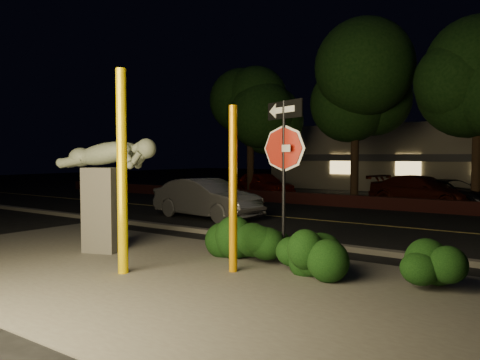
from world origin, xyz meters
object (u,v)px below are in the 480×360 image
at_px(silver_sedan, 207,198).
at_px(parked_car_red, 262,184).
at_px(parked_car_darkred, 423,191).
at_px(parked_car_dark, 452,194).
at_px(yellow_pole_right, 233,190).
at_px(yellow_pole_left, 122,172).
at_px(signpost, 284,149).
at_px(sculpture, 106,182).

distance_m(silver_sedan, parked_car_red, 8.61).
bearing_deg(parked_car_darkred, silver_sedan, 161.28).
bearing_deg(parked_car_red, parked_car_dark, -72.29).
bearing_deg(yellow_pole_right, parked_car_darkred, 89.66).
bearing_deg(yellow_pole_right, yellow_pole_left, -141.75).
height_order(yellow_pole_left, signpost, yellow_pole_left).
height_order(yellow_pole_right, parked_car_darkred, yellow_pole_right).
xyz_separation_m(yellow_pole_right, parked_car_red, (-7.96, 13.55, -0.86)).
xyz_separation_m(yellow_pole_left, parked_car_red, (-6.41, 14.77, -1.17)).
distance_m(parked_car_darkred, parked_car_dark, 1.11).
height_order(signpost, parked_car_dark, signpost).
bearing_deg(parked_car_darkred, signpost, -163.29).
height_order(sculpture, silver_sedan, sculpture).
bearing_deg(sculpture, parked_car_dark, 50.49).
height_order(sculpture, parked_car_dark, sculpture).
distance_m(yellow_pole_left, parked_car_red, 16.14).
xyz_separation_m(yellow_pole_left, yellow_pole_right, (1.55, 1.22, -0.32)).
xyz_separation_m(sculpture, parked_car_darkred, (3.45, 13.27, -0.89)).
bearing_deg(parked_car_dark, parked_car_red, 111.92).
xyz_separation_m(sculpture, parked_car_red, (-4.59, 13.66, -0.88)).
distance_m(yellow_pole_left, parked_car_darkred, 14.51).
height_order(sculpture, parked_car_red, sculpture).
bearing_deg(signpost, silver_sedan, 164.98).
bearing_deg(parked_car_red, signpost, -128.07).
height_order(parked_car_red, parked_car_dark, parked_car_red).
bearing_deg(signpost, parked_car_darkred, 115.52).
height_order(signpost, parked_car_red, signpost).
relative_size(sculpture, parked_car_darkred, 0.56).
bearing_deg(sculpture, parked_car_darkred, 54.20).
distance_m(signpost, parked_car_darkred, 12.23).
height_order(yellow_pole_right, parked_car_dark, yellow_pole_right).
xyz_separation_m(parked_car_red, parked_car_darkred, (8.04, -0.39, -0.00)).
distance_m(sculpture, silver_sedan, 5.87).
xyz_separation_m(yellow_pole_right, sculpture, (-3.37, -0.11, 0.03)).
relative_size(signpost, silver_sedan, 0.78).
xyz_separation_m(silver_sedan, parked_car_dark, (6.17, 8.05, -0.09)).
bearing_deg(parked_car_darkred, sculpture, -179.65).
xyz_separation_m(yellow_pole_right, silver_sedan, (-5.05, 5.45, -0.84)).
xyz_separation_m(silver_sedan, parked_car_red, (-2.91, 8.10, -0.02)).
height_order(yellow_pole_right, signpost, signpost).
xyz_separation_m(yellow_pole_left, signpost, (2.01, 2.25, 0.43)).
height_order(silver_sedan, parked_car_dark, silver_sedan).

